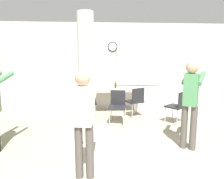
% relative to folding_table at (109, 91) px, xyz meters
% --- Properties ---
extents(wall_back, '(8.00, 0.15, 2.80)m').
position_rel_folding_table_xyz_m(wall_back, '(0.02, 0.49, 0.70)').
color(wall_back, silver).
rests_on(wall_back, ground_plane).
extents(support_pillar, '(0.39, 0.39, 2.80)m').
position_rel_folding_table_xyz_m(support_pillar, '(-0.65, -1.42, 0.70)').
color(support_pillar, white).
rests_on(support_pillar, ground_plane).
extents(folding_table, '(1.81, 0.61, 0.75)m').
position_rel_folding_table_xyz_m(folding_table, '(0.00, 0.00, 0.00)').
color(folding_table, beige).
rests_on(folding_table, ground_plane).
extents(bottle_on_table, '(0.06, 0.06, 0.23)m').
position_rel_folding_table_xyz_m(bottle_on_table, '(0.21, 0.10, 0.14)').
color(bottle_on_table, '#4C3319').
rests_on(bottle_on_table, folding_table).
extents(chair_table_right, '(0.58, 0.58, 0.87)m').
position_rel_folding_table_xyz_m(chair_table_right, '(0.73, -0.56, -0.19)').
color(chair_table_right, '#232328').
rests_on(chair_table_right, ground_plane).
extents(chair_mid_room, '(0.62, 0.62, 0.87)m').
position_rel_folding_table_xyz_m(chair_mid_room, '(1.72, -1.26, -0.19)').
color(chair_mid_room, '#232328').
rests_on(chair_mid_room, ground_plane).
extents(chair_table_front, '(0.52, 0.52, 0.87)m').
position_rel_folding_table_xyz_m(chair_table_front, '(0.15, -1.08, -0.19)').
color(chair_table_front, '#232328').
rests_on(chair_table_front, ground_plane).
extents(chair_table_left, '(0.46, 0.46, 0.87)m').
position_rel_folding_table_xyz_m(chair_table_left, '(-0.62, -0.66, -0.19)').
color(chair_table_left, '#232328').
rests_on(chair_table_left, ground_plane).
extents(person_playing_front, '(0.41, 0.65, 1.62)m').
position_rel_folding_table_xyz_m(person_playing_front, '(-0.63, -3.58, 0.26)').
color(person_playing_front, '#514C47').
rests_on(person_playing_front, ground_plane).
extents(person_playing_side, '(0.61, 0.70, 1.71)m').
position_rel_folding_table_xyz_m(person_playing_side, '(1.36, -2.76, 0.31)').
color(person_playing_side, '#514C47').
rests_on(person_playing_side, ground_plane).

